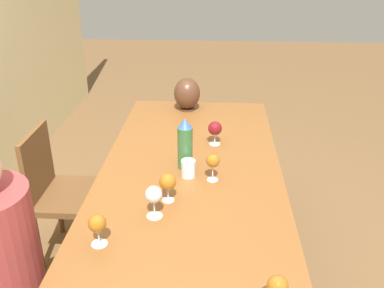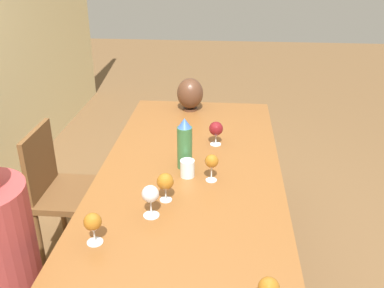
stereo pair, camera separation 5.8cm
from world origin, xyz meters
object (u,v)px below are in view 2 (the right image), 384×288
Objects in this scene: water_bottle at (185,144)px; wine_glass_0 at (93,223)px; wine_glass_1 at (216,129)px; wine_glass_5 at (212,162)px; wine_glass_2 at (165,182)px; water_tumbler at (187,168)px; vase at (190,94)px; chair_far at (64,188)px; wine_glass_6 at (150,195)px.

water_bottle is 0.73m from wine_glass_0.
wine_glass_1 and wine_glass_5 have the same top height.
wine_glass_2 is 0.29m from wine_glass_5.
wine_glass_2 reaches higher than water_tumbler.
vase is 1.19m from wine_glass_2.
vase is 1.66× the size of wine_glass_2.
water_bottle is 0.34m from wine_glass_2.
wine_glass_0 is 0.16× the size of chair_far.
wine_glass_2 is at bearing -126.72° from chair_far.
wine_glass_0 is 0.98× the size of wine_glass_2.
wine_glass_1 is 0.17× the size of chair_far.
wine_glass_2 is (-0.63, 0.21, -0.00)m from wine_glass_1.
water_bottle is at bearing -105.30° from chair_far.
wine_glass_1 reaches higher than wine_glass_2.
wine_glass_6 is (-0.36, 0.13, 0.06)m from water_tumbler.
water_bottle reaches higher than wine_glass_1.
wine_glass_0 is 1.09m from chair_far.
chair_far is (-0.64, 0.74, -0.43)m from vase.
wine_glass_1 is (0.96, -0.45, 0.00)m from wine_glass_0.
wine_glass_6 is at bearing 142.95° from wine_glass_5.
wine_glass_2 is at bearing 134.61° from wine_glass_5.
wine_glass_0 is at bearing 156.00° from water_bottle.
wine_glass_5 is (0.20, -0.20, 0.01)m from wine_glass_2.
water_bottle is 0.20m from wine_glass_5.
water_tumbler is 0.94m from chair_far.
chair_far is at bearing 29.17° from wine_glass_0.
wine_glass_5 is (-0.03, -0.13, 0.06)m from water_tumbler.
chair_far is at bearing 45.41° from wine_glass_6.
water_tumbler is 0.66× the size of wine_glass_0.
chair_far is (0.55, 0.73, -0.40)m from wine_glass_2.
chair_far is (-0.08, 0.94, -0.40)m from wine_glass_1.
wine_glass_5 is at bearing -104.75° from water_tumbler.
wine_glass_6 reaches higher than wine_glass_1.
wine_glass_6 is at bearing -134.59° from chair_far.
water_tumbler is 0.25m from wine_glass_2.
wine_glass_2 is (0.33, -0.24, 0.00)m from wine_glass_0.
chair_far is at bearing 94.94° from wine_glass_1.
wine_glass_1 is at bearing -159.99° from vase.
wine_glass_6 is (-0.46, 0.10, -0.03)m from water_bottle.
wine_glass_5 is at bearing -110.21° from chair_far.
vase is 1.01m from wine_glass_5.
wine_glass_1 reaches higher than water_tumbler.
chair_far is at bearing 68.98° from water_tumbler.
wine_glass_1 is at bearing -25.10° from wine_glass_0.
water_tumbler is at bearing 75.25° from wine_glass_5.
water_tumbler is 0.64× the size of wine_glass_2.
wine_glass_0 reaches higher than chair_far.
wine_glass_2 is 0.16× the size of chair_far.
water_tumbler is 0.62× the size of wine_glass_5.
wine_glass_1 is at bearing -18.43° from water_tumbler.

